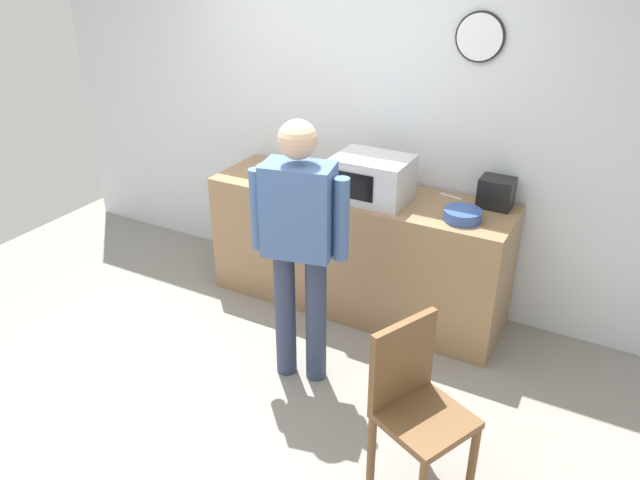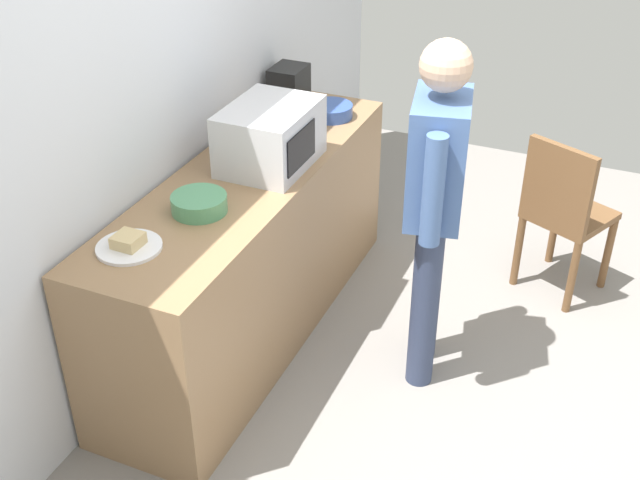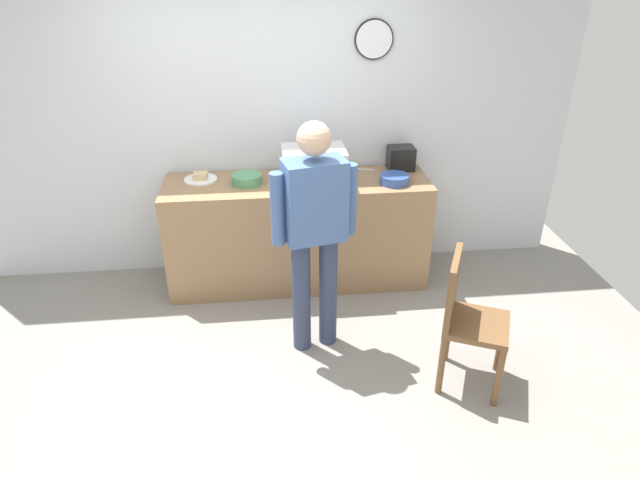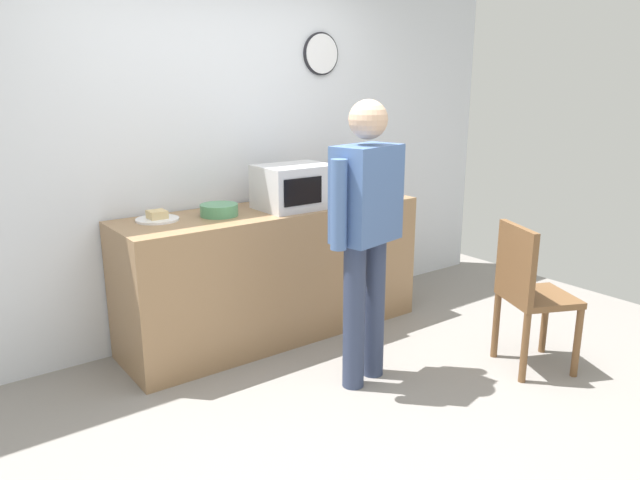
{
  "view_description": "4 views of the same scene",
  "coord_description": "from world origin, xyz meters",
  "px_view_note": "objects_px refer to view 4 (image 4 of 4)",
  "views": [
    {
      "loc": [
        1.97,
        -2.46,
        2.61
      ],
      "look_at": [
        0.23,
        0.74,
        0.75
      ],
      "focal_mm": 34.73,
      "sensor_mm": 36.0,
      "label": 1
    },
    {
      "loc": [
        -2.72,
        -0.47,
        2.69
      ],
      "look_at": [
        0.3,
        0.84,
        0.63
      ],
      "focal_mm": 44.94,
      "sensor_mm": 36.0,
      "label": 2
    },
    {
      "loc": [
        0.02,
        -2.94,
        2.59
      ],
      "look_at": [
        0.42,
        0.74,
        0.63
      ],
      "focal_mm": 30.54,
      "sensor_mm": 36.0,
      "label": 3
    },
    {
      "loc": [
        -1.87,
        -2.21,
        1.77
      ],
      "look_at": [
        0.41,
        0.85,
        0.76
      ],
      "focal_mm": 33.31,
      "sensor_mm": 36.0,
      "label": 4
    }
  ],
  "objects_px": {
    "salad_bowl": "(369,194)",
    "cereal_bowl": "(219,210)",
    "wooden_chair": "(529,290)",
    "microwave": "(294,187)",
    "fork_utensil": "(324,194)",
    "sandwich_plate": "(157,218)",
    "toaster": "(355,178)",
    "person_standing": "(366,223)",
    "spoon_utensil": "(283,200)"
  },
  "relations": [
    {
      "from": "fork_utensil",
      "to": "spoon_utensil",
      "type": "relative_size",
      "value": 1.0
    },
    {
      "from": "sandwich_plate",
      "to": "cereal_bowl",
      "type": "xyz_separation_m",
      "value": [
        0.38,
        -0.11,
        0.02
      ]
    },
    {
      "from": "wooden_chair",
      "to": "fork_utensil",
      "type": "bearing_deg",
      "value": 103.15
    },
    {
      "from": "salad_bowl",
      "to": "person_standing",
      "type": "bearing_deg",
      "value": -132.16
    },
    {
      "from": "microwave",
      "to": "salad_bowl",
      "type": "distance_m",
      "value": 0.66
    },
    {
      "from": "toaster",
      "to": "fork_utensil",
      "type": "bearing_deg",
      "value": 176.8
    },
    {
      "from": "person_standing",
      "to": "wooden_chair",
      "type": "distance_m",
      "value": 1.15
    },
    {
      "from": "microwave",
      "to": "fork_utensil",
      "type": "distance_m",
      "value": 0.57
    },
    {
      "from": "sandwich_plate",
      "to": "fork_utensil",
      "type": "height_order",
      "value": "sandwich_plate"
    },
    {
      "from": "spoon_utensil",
      "to": "person_standing",
      "type": "bearing_deg",
      "value": -98.38
    },
    {
      "from": "microwave",
      "to": "person_standing",
      "type": "xyz_separation_m",
      "value": [
        -0.08,
        -0.85,
        -0.09
      ]
    },
    {
      "from": "sandwich_plate",
      "to": "wooden_chair",
      "type": "relative_size",
      "value": 0.29
    },
    {
      "from": "person_standing",
      "to": "salad_bowl",
      "type": "bearing_deg",
      "value": 47.84
    },
    {
      "from": "person_standing",
      "to": "wooden_chair",
      "type": "xyz_separation_m",
      "value": [
        0.93,
        -0.49,
        -0.47
      ]
    },
    {
      "from": "cereal_bowl",
      "to": "wooden_chair",
      "type": "distance_m",
      "value": 2.03
    },
    {
      "from": "sandwich_plate",
      "to": "toaster",
      "type": "bearing_deg",
      "value": 2.69
    },
    {
      "from": "microwave",
      "to": "wooden_chair",
      "type": "relative_size",
      "value": 0.53
    },
    {
      "from": "microwave",
      "to": "fork_utensil",
      "type": "height_order",
      "value": "microwave"
    },
    {
      "from": "microwave",
      "to": "spoon_utensil",
      "type": "bearing_deg",
      "value": 72.71
    },
    {
      "from": "sandwich_plate",
      "to": "salad_bowl",
      "type": "xyz_separation_m",
      "value": [
        1.57,
        -0.23,
        0.02
      ]
    },
    {
      "from": "salad_bowl",
      "to": "cereal_bowl",
      "type": "relative_size",
      "value": 0.98
    },
    {
      "from": "cereal_bowl",
      "to": "wooden_chair",
      "type": "xyz_separation_m",
      "value": [
        1.39,
        -1.42,
        -0.45
      ]
    },
    {
      "from": "cereal_bowl",
      "to": "toaster",
      "type": "relative_size",
      "value": 1.12
    },
    {
      "from": "cereal_bowl",
      "to": "sandwich_plate",
      "type": "bearing_deg",
      "value": 164.35
    },
    {
      "from": "salad_bowl",
      "to": "toaster",
      "type": "distance_m",
      "value": 0.34
    },
    {
      "from": "salad_bowl",
      "to": "fork_utensil",
      "type": "bearing_deg",
      "value": 118.47
    },
    {
      "from": "toaster",
      "to": "fork_utensil",
      "type": "distance_m",
      "value": 0.32
    },
    {
      "from": "spoon_utensil",
      "to": "person_standing",
      "type": "distance_m",
      "value": 1.15
    },
    {
      "from": "salad_bowl",
      "to": "toaster",
      "type": "bearing_deg",
      "value": 67.88
    },
    {
      "from": "fork_utensil",
      "to": "microwave",
      "type": "bearing_deg",
      "value": -148.73
    },
    {
      "from": "salad_bowl",
      "to": "spoon_utensil",
      "type": "xyz_separation_m",
      "value": [
        -0.56,
        0.33,
        -0.03
      ]
    },
    {
      "from": "microwave",
      "to": "cereal_bowl",
      "type": "xyz_separation_m",
      "value": [
        -0.54,
        0.08,
        -0.11
      ]
    },
    {
      "from": "cereal_bowl",
      "to": "salad_bowl",
      "type": "bearing_deg",
      "value": -6.07
    },
    {
      "from": "salad_bowl",
      "to": "toaster",
      "type": "xyz_separation_m",
      "value": [
        0.13,
        0.31,
        0.06
      ]
    },
    {
      "from": "toaster",
      "to": "wooden_chair",
      "type": "bearing_deg",
      "value": -87.4
    },
    {
      "from": "sandwich_plate",
      "to": "person_standing",
      "type": "bearing_deg",
      "value": -51.05
    },
    {
      "from": "toaster",
      "to": "fork_utensil",
      "type": "height_order",
      "value": "toaster"
    },
    {
      "from": "toaster",
      "to": "person_standing",
      "type": "height_order",
      "value": "person_standing"
    },
    {
      "from": "sandwich_plate",
      "to": "fork_utensil",
      "type": "relative_size",
      "value": 1.59
    },
    {
      "from": "sandwich_plate",
      "to": "toaster",
      "type": "relative_size",
      "value": 1.23
    },
    {
      "from": "microwave",
      "to": "fork_utensil",
      "type": "bearing_deg",
      "value": 31.27
    },
    {
      "from": "cereal_bowl",
      "to": "wooden_chair",
      "type": "height_order",
      "value": "cereal_bowl"
    },
    {
      "from": "sandwich_plate",
      "to": "toaster",
      "type": "distance_m",
      "value": 1.7
    },
    {
      "from": "salad_bowl",
      "to": "toaster",
      "type": "height_order",
      "value": "toaster"
    },
    {
      "from": "salad_bowl",
      "to": "fork_utensil",
      "type": "relative_size",
      "value": 1.42
    },
    {
      "from": "toaster",
      "to": "person_standing",
      "type": "distance_m",
      "value": 1.41
    },
    {
      "from": "fork_utensil",
      "to": "wooden_chair",
      "type": "distance_m",
      "value": 1.72
    },
    {
      "from": "salad_bowl",
      "to": "cereal_bowl",
      "type": "height_order",
      "value": "cereal_bowl"
    },
    {
      "from": "sandwich_plate",
      "to": "person_standing",
      "type": "xyz_separation_m",
      "value": [
        0.84,
        -1.04,
        0.04
      ]
    },
    {
      "from": "spoon_utensil",
      "to": "wooden_chair",
      "type": "xyz_separation_m",
      "value": [
        0.76,
        -1.62,
        -0.41
      ]
    }
  ]
}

